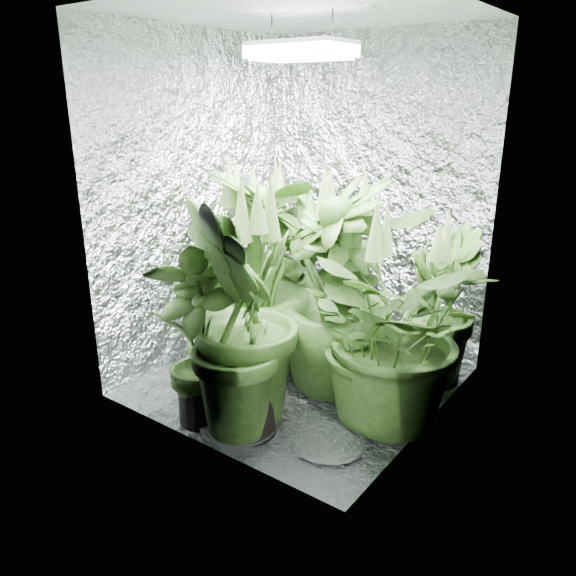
# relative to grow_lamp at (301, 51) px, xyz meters

# --- Properties ---
(ground) EXTENTS (1.60, 1.60, 0.00)m
(ground) POSITION_rel_grow_lamp_xyz_m (0.00, 0.00, -1.83)
(ground) COLOR silver
(ground) RESTS_ON ground
(walls) EXTENTS (1.62, 1.62, 2.00)m
(walls) POSITION_rel_grow_lamp_xyz_m (0.00, 0.00, -0.83)
(walls) COLOR silver
(walls) RESTS_ON ground
(ceiling) EXTENTS (1.60, 1.60, 0.01)m
(ceiling) POSITION_rel_grow_lamp_xyz_m (0.00, 0.00, 0.17)
(ceiling) COLOR silver
(ceiling) RESTS_ON walls
(grow_lamp) EXTENTS (0.50, 0.30, 0.22)m
(grow_lamp) POSITION_rel_grow_lamp_xyz_m (0.00, 0.00, 0.00)
(grow_lamp) COLOR gray
(grow_lamp) RESTS_ON ceiling
(plant_a) EXTENTS (1.31, 1.31, 1.22)m
(plant_a) POSITION_rel_grow_lamp_xyz_m (-0.63, 0.46, -1.24)
(plant_a) COLOR black
(plant_a) RESTS_ON ground
(plant_b) EXTENTS (0.73, 0.73, 1.11)m
(plant_b) POSITION_rel_grow_lamp_xyz_m (-0.15, 0.34, -1.31)
(plant_b) COLOR black
(plant_b) RESTS_ON ground
(plant_c) EXTENTS (0.62, 0.62, 1.00)m
(plant_c) POSITION_rel_grow_lamp_xyz_m (0.64, 0.50, -1.37)
(plant_c) COLOR black
(plant_c) RESTS_ON ground
(plant_d) EXTENTS (0.88, 0.88, 1.29)m
(plant_d) POSITION_rel_grow_lamp_xyz_m (-0.28, -0.04, -1.22)
(plant_d) COLOR black
(plant_d) RESTS_ON ground
(plant_e) EXTENTS (1.03, 1.03, 1.13)m
(plant_e) POSITION_rel_grow_lamp_xyz_m (0.61, -0.14, -1.28)
(plant_e) COLOR black
(plant_e) RESTS_ON ground
(plant_f) EXTENTS (0.72, 0.72, 1.05)m
(plant_f) POSITION_rel_grow_lamp_xyz_m (-0.16, -0.63, -1.34)
(plant_f) COLOR black
(plant_f) RESTS_ON ground
(plant_g) EXTENTS (0.91, 0.91, 1.28)m
(plant_g) POSITION_rel_grow_lamp_xyz_m (0.09, -0.58, -1.23)
(plant_g) COLOR black
(plant_g) RESTS_ON ground
(plant_h) EXTENTS (0.93, 0.93, 1.29)m
(plant_h) POSITION_rel_grow_lamp_xyz_m (0.22, 0.05, -1.22)
(plant_h) COLOR black
(plant_h) RESTS_ON ground
(circulation_fan) EXTENTS (0.20, 0.31, 0.37)m
(circulation_fan) POSITION_rel_grow_lamp_xyz_m (0.59, 0.31, -1.67)
(circulation_fan) COLOR black
(circulation_fan) RESTS_ON ground
(plant_label) EXTENTS (0.05, 0.04, 0.07)m
(plant_label) POSITION_rel_grow_lamp_xyz_m (-0.10, -0.66, -1.53)
(plant_label) COLOR white
(plant_label) RESTS_ON plant_f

